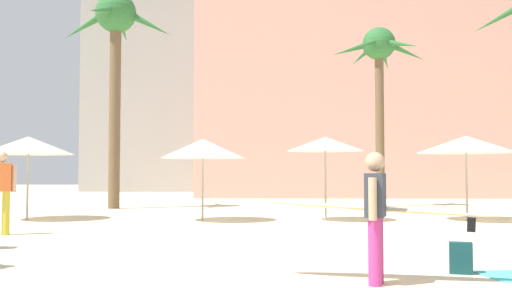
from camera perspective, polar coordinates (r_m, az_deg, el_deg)
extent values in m
cube|color=#DB9989|center=(37.70, 12.91, 7.52)|extent=(22.92, 10.89, 16.08)
cube|color=gray|center=(47.48, -4.31, 11.50)|extent=(17.60, 9.34, 26.10)
cylinder|color=brown|center=(23.16, -13.43, 3.21)|extent=(0.43, 0.43, 7.47)
sphere|color=#2D6B33|center=(23.83, -13.32, 12.19)|extent=(1.54, 1.54, 1.54)
cone|color=#2D6B33|center=(23.43, -10.32, 11.29)|extent=(1.89, 0.35, 1.19)
cone|color=#2D6B33|center=(25.00, -12.72, 10.75)|extent=(0.47, 1.97, 0.93)
cone|color=#2D6B33|center=(24.18, -16.12, 10.85)|extent=(1.89, 0.52, 1.25)
cone|color=#2D6B33|center=(22.59, -14.67, 12.34)|extent=(0.60, 1.99, 0.86)
cone|color=#2D6B33|center=(27.73, 22.42, 11.18)|extent=(2.02, 1.99, 1.19)
cylinder|color=brown|center=(24.25, 11.81, 1.84)|extent=(0.35, 0.35, 6.55)
sphere|color=#2D6B33|center=(24.72, 11.74, 9.43)|extent=(1.32, 1.32, 1.32)
cone|color=#2D6B33|center=(24.89, 14.19, 8.59)|extent=(1.62, 0.35, 0.93)
cone|color=#2D6B33|center=(25.64, 12.26, 8.10)|extent=(0.87, 1.56, 1.04)
cone|color=#2D6B33|center=(25.52, 10.22, 8.39)|extent=(1.03, 1.58, 0.83)
cone|color=#2D6B33|center=(24.48, 9.16, 8.96)|extent=(1.65, 0.33, 0.75)
cone|color=#2D6B33|center=(23.66, 10.73, 9.43)|extent=(1.11, 1.56, 0.72)
cone|color=#2D6B33|center=(23.96, 13.75, 9.31)|extent=(1.25, 1.48, 0.71)
cylinder|color=gray|center=(18.34, -21.10, -3.07)|extent=(0.06, 0.06, 2.40)
cone|color=beige|center=(18.36, -21.05, -0.12)|extent=(2.59, 2.59, 0.52)
cylinder|color=gray|center=(17.73, 19.58, -3.12)|extent=(0.06, 0.06, 2.39)
cone|color=white|center=(17.75, 19.53, -0.04)|extent=(2.75, 2.75, 0.48)
cylinder|color=gray|center=(16.88, 6.69, -3.33)|extent=(0.06, 0.06, 2.37)
cone|color=white|center=(16.90, 6.67, 0.00)|extent=(2.19, 2.19, 0.40)
cylinder|color=gray|center=(16.76, -5.15, -3.45)|extent=(0.06, 0.06, 2.30)
cone|color=white|center=(16.78, -5.14, -0.44)|extent=(2.38, 2.38, 0.54)
cube|color=#134044|center=(8.55, 19.10, -10.31)|extent=(0.34, 0.25, 0.42)
cube|color=#0F3336|center=(8.68, 19.09, -10.76)|extent=(0.22, 0.11, 0.18)
cylinder|color=#B7337F|center=(7.35, 11.35, -10.11)|extent=(0.20, 0.20, 0.82)
cylinder|color=#B7337F|center=(7.55, 11.55, -9.92)|extent=(0.20, 0.20, 0.82)
cube|color=#333842|center=(7.39, 11.40, -4.83)|extent=(0.32, 0.45, 0.53)
sphere|color=tan|center=(7.39, 11.37, -1.68)|extent=(0.30, 0.30, 0.24)
cylinder|color=tan|center=(7.15, 11.15, -5.20)|extent=(0.12, 0.12, 0.51)
cylinder|color=tan|center=(7.64, 11.64, -5.03)|extent=(0.12, 0.12, 0.51)
ellipsoid|color=beige|center=(7.70, 11.05, -6.10)|extent=(3.04, 0.81, 0.22)
ellipsoid|color=gold|center=(7.70, 11.05, -6.10)|extent=(3.05, 0.84, 0.19)
cube|color=black|center=(7.80, 20.01, -7.31)|extent=(0.11, 0.03, 0.18)
cylinder|color=gold|center=(14.07, -22.91, -6.14)|extent=(0.21, 0.21, 0.95)
cube|color=orange|center=(14.05, -23.26, -2.95)|extent=(0.45, 0.35, 0.61)
sphere|color=#D1A889|center=(14.05, -23.23, -1.13)|extent=(0.31, 0.31, 0.24)
cylinder|color=#D1A889|center=(14.03, -22.24, -3.11)|extent=(0.13, 0.13, 0.58)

